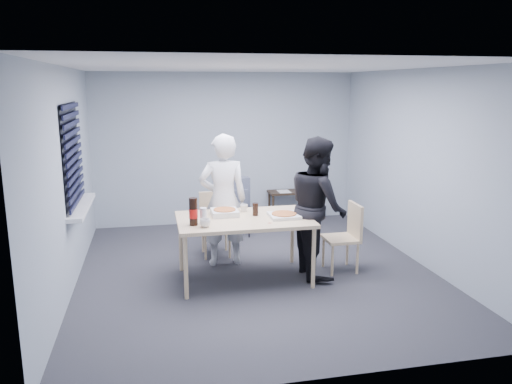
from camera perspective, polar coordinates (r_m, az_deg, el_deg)
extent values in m
plane|color=#2C2C31|center=(6.60, 0.01, -9.04)|extent=(5.00, 5.00, 0.00)
plane|color=white|center=(6.16, 0.01, 14.14)|extent=(5.00, 5.00, 0.00)
plane|color=#9FAAB2|center=(8.68, -3.44, 4.95)|extent=(4.50, 0.00, 4.50)
plane|color=#9FAAB2|center=(3.90, 7.69, -4.13)|extent=(4.50, 0.00, 4.50)
plane|color=#9FAAB2|center=(6.19, -20.81, 1.25)|extent=(0.00, 5.00, 5.00)
plane|color=#9FAAB2|center=(7.06, 18.19, 2.70)|extent=(0.00, 5.00, 5.00)
plane|color=black|center=(6.54, -20.33, 4.06)|extent=(0.00, 1.30, 1.30)
cube|color=black|center=(6.54, -20.07, 4.07)|extent=(0.04, 1.30, 1.25)
cube|color=silver|center=(6.65, -19.27, -1.59)|extent=(0.18, 1.42, 0.05)
cube|color=beige|center=(6.12, -1.39, -3.17)|extent=(1.63, 1.03, 0.04)
cylinder|color=beige|center=(5.72, -8.02, -8.56)|extent=(0.05, 0.05, 0.75)
cylinder|color=beige|center=(6.58, -8.60, -5.79)|extent=(0.05, 0.05, 0.75)
cylinder|color=beige|center=(6.00, 6.59, -7.52)|extent=(0.05, 0.05, 0.75)
cylinder|color=beige|center=(6.82, 4.17, -5.03)|extent=(0.05, 0.05, 0.75)
cube|color=beige|center=(7.10, -4.62, -3.89)|extent=(0.42, 0.42, 0.04)
cube|color=beige|center=(7.22, -4.85, -1.65)|extent=(0.42, 0.04, 0.44)
cylinder|color=beige|center=(6.98, -5.79, -6.11)|extent=(0.03, 0.03, 0.41)
cylinder|color=beige|center=(7.30, -6.09, -5.29)|extent=(0.03, 0.03, 0.41)
cylinder|color=beige|center=(7.02, -3.02, -5.96)|extent=(0.03, 0.03, 0.41)
cylinder|color=beige|center=(7.34, -3.44, -5.15)|extent=(0.03, 0.03, 0.41)
cube|color=beige|center=(6.59, 9.65, -5.29)|extent=(0.42, 0.42, 0.04)
cube|color=beige|center=(6.59, 11.27, -3.17)|extent=(0.04, 0.42, 0.44)
cylinder|color=beige|center=(6.45, 8.72, -7.75)|extent=(0.03, 0.03, 0.41)
cylinder|color=beige|center=(6.75, 7.70, -6.81)|extent=(0.03, 0.03, 0.41)
cylinder|color=beige|center=(6.58, 11.52, -7.47)|extent=(0.03, 0.03, 0.41)
cylinder|color=beige|center=(6.87, 10.39, -6.56)|extent=(0.03, 0.03, 0.41)
imported|color=silver|center=(6.64, -3.78, -0.94)|extent=(0.65, 0.42, 1.77)
imported|color=black|center=(6.32, 7.06, -1.68)|extent=(0.47, 0.86, 1.77)
cube|color=#332418|center=(8.84, 4.10, 0.01)|extent=(0.83, 0.37, 0.04)
cylinder|color=#332418|center=(8.67, 1.97, -2.07)|extent=(0.04, 0.04, 0.51)
cylinder|color=#332418|center=(8.94, 1.53, -1.63)|extent=(0.04, 0.04, 0.51)
cylinder|color=#332418|center=(8.88, 6.64, -1.81)|extent=(0.04, 0.04, 0.51)
cylinder|color=#332418|center=(9.14, 6.07, -1.39)|extent=(0.04, 0.04, 0.51)
cube|color=black|center=(7.98, -1.95, -1.73)|extent=(0.35, 0.35, 0.04)
cylinder|color=black|center=(7.89, -2.74, -3.74)|extent=(0.04, 0.04, 0.45)
cylinder|color=black|center=(8.15, -3.06, -3.23)|extent=(0.04, 0.04, 0.45)
cylinder|color=black|center=(7.94, -0.79, -3.64)|extent=(0.04, 0.04, 0.45)
cylinder|color=black|center=(8.20, -1.16, -3.13)|extent=(0.04, 0.04, 0.45)
cube|color=slate|center=(7.93, -1.96, 0.03)|extent=(0.33, 0.18, 0.46)
cube|color=slate|center=(7.82, -1.81, -0.55)|extent=(0.24, 0.07, 0.22)
cube|color=silver|center=(6.24, -3.60, -2.52)|extent=(0.33, 0.33, 0.03)
cube|color=silver|center=(6.23, -3.60, -2.22)|extent=(0.33, 0.33, 0.03)
cylinder|color=#CC7F38|center=(6.22, -3.61, -2.01)|extent=(0.28, 0.28, 0.01)
cube|color=silver|center=(6.15, 3.22, -2.71)|extent=(0.36, 0.36, 0.04)
cylinder|color=#CC7F38|center=(6.15, 3.22, -2.48)|extent=(0.30, 0.30, 0.01)
imported|color=silver|center=(5.74, -5.83, -3.54)|extent=(0.17, 0.17, 0.10)
imported|color=silver|center=(6.40, -1.40, -1.85)|extent=(0.10, 0.10, 0.09)
cylinder|color=black|center=(6.20, -0.07, -1.99)|extent=(0.09, 0.09, 0.16)
cylinder|color=black|center=(5.81, -7.17, -2.24)|extent=(0.10, 0.10, 0.32)
cylinder|color=red|center=(5.81, -7.16, -2.44)|extent=(0.10, 0.10, 0.11)
cylinder|color=silver|center=(5.88, -6.03, -2.71)|extent=(0.09, 0.09, 0.19)
torus|color=red|center=(5.89, 1.58, -3.55)|extent=(0.05, 0.05, 0.00)
cube|color=white|center=(8.77, 3.21, 0.07)|extent=(0.22, 0.29, 0.00)
cube|color=black|center=(8.92, 5.42, 0.39)|extent=(0.14, 0.11, 0.05)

